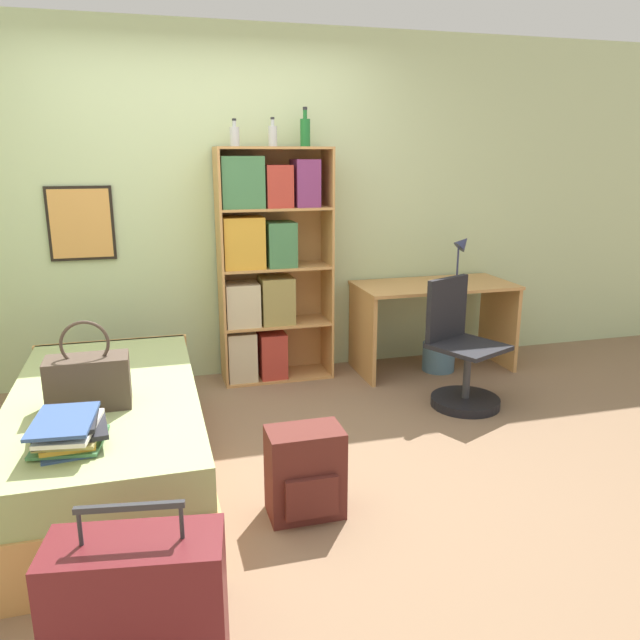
{
  "coord_description": "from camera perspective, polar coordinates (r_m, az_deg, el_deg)",
  "views": [
    {
      "loc": [
        -0.45,
        -3.21,
        1.69
      ],
      "look_at": [
        0.5,
        0.2,
        0.75
      ],
      "focal_mm": 35.0,
      "sensor_mm": 36.0,
      "label": 1
    }
  ],
  "objects": [
    {
      "name": "bookcase",
      "position": [
        4.68,
        -5.15,
        5.15
      ],
      "size": [
        0.84,
        0.33,
        1.74
      ],
      "color": "tan",
      "rests_on": "ground_plane"
    },
    {
      "name": "desk_chair",
      "position": [
        4.42,
        12.79,
        -4.12
      ],
      "size": [
        0.57,
        0.57,
        0.88
      ],
      "color": "black",
      "rests_on": "ground_plane"
    },
    {
      "name": "desk_lamp",
      "position": [
        5.14,
        12.84,
        6.26
      ],
      "size": [
        0.18,
        0.13,
        0.38
      ],
      "color": "navy",
      "rests_on": "desk"
    },
    {
      "name": "bottle_brown",
      "position": [
        4.65,
        -4.34,
        16.48
      ],
      "size": [
        0.06,
        0.06,
        0.2
      ],
      "color": "#B7BCC1",
      "rests_on": "bookcase"
    },
    {
      "name": "suitcase",
      "position": [
        2.29,
        -16.23,
        -24.28
      ],
      "size": [
        0.59,
        0.34,
        0.66
      ],
      "color": "#5B191E",
      "rests_on": "ground_plane"
    },
    {
      "name": "backpack",
      "position": [
        3.07,
        -1.36,
        -13.81
      ],
      "size": [
        0.36,
        0.26,
        0.44
      ],
      "color": "#56231E",
      "rests_on": "ground_plane"
    },
    {
      "name": "bed",
      "position": [
        3.54,
        -18.82,
        -9.97
      ],
      "size": [
        0.97,
        1.96,
        0.5
      ],
      "color": "tan",
      "rests_on": "ground_plane"
    },
    {
      "name": "waste_bin",
      "position": [
        5.12,
        10.79,
        -3.3
      ],
      "size": [
        0.26,
        0.26,
        0.23
      ],
      "color": "slate",
      "rests_on": "ground_plane"
    },
    {
      "name": "wall_back",
      "position": [
        4.79,
        -10.38,
        10.0
      ],
      "size": [
        10.0,
        0.09,
        2.6
      ],
      "color": "beige",
      "rests_on": "ground_plane"
    },
    {
      "name": "bottle_clear",
      "position": [
        4.73,
        -1.37,
        16.85
      ],
      "size": [
        0.07,
        0.07,
        0.28
      ],
      "color": "#1E6B2D",
      "rests_on": "bookcase"
    },
    {
      "name": "desk",
      "position": [
        5.05,
        10.33,
        0.99
      ],
      "size": [
        1.24,
        0.61,
        0.7
      ],
      "color": "tan",
      "rests_on": "ground_plane"
    },
    {
      "name": "handbag",
      "position": [
        3.21,
        -20.41,
        -5.22
      ],
      "size": [
        0.39,
        0.19,
        0.44
      ],
      "color": "#47382D",
      "rests_on": "bed"
    },
    {
      "name": "book_stack_on_bed",
      "position": [
        2.86,
        -21.96,
        -9.42
      ],
      "size": [
        0.32,
        0.39,
        0.13
      ],
      "color": "#334C84",
      "rests_on": "bed"
    },
    {
      "name": "bottle_green",
      "position": [
        4.59,
        -7.81,
        16.35
      ],
      "size": [
        0.07,
        0.07,
        0.19
      ],
      "color": "#B7BCC1",
      "rests_on": "bookcase"
    },
    {
      "name": "ground_plane",
      "position": [
        3.65,
        -6.95,
        -12.78
      ],
      "size": [
        14.0,
        14.0,
        0.0
      ],
      "primitive_type": "plane",
      "color": "#84664C"
    }
  ]
}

